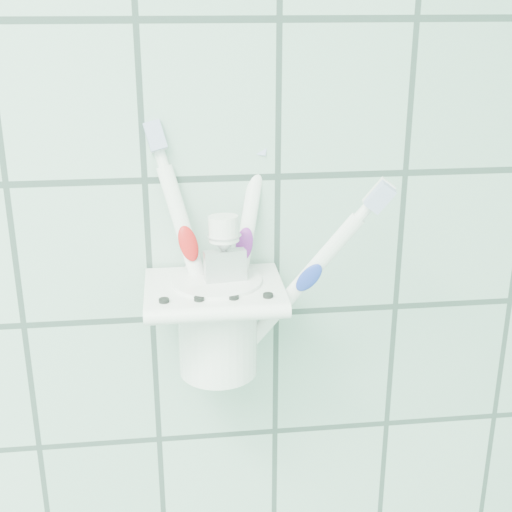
{
  "coord_description": "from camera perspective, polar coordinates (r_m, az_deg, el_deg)",
  "views": [
    {
      "loc": [
        0.61,
        0.59,
        1.54
      ],
      "look_at": [
        0.67,
        1.1,
        1.35
      ],
      "focal_mm": 50.0,
      "sensor_mm": 36.0,
      "label": 1
    }
  ],
  "objects": [
    {
      "name": "toothbrush_orange",
      "position": [
        0.6,
        -1.77,
        0.57
      ],
      "size": [
        0.11,
        0.04,
        0.2
      ],
      "rotation": [
        0.12,
        0.63,
        -0.09
      ],
      "color": "white",
      "rests_on": "cup"
    },
    {
      "name": "toothpaste_tube",
      "position": [
        0.6,
        -2.23,
        -2.24
      ],
      "size": [
        0.04,
        0.03,
        0.14
      ],
      "rotation": [
        -0.07,
        -0.01,
        0.13
      ],
      "color": "silver",
      "rests_on": "cup"
    },
    {
      "name": "cup",
      "position": [
        0.63,
        -3.08,
        -5.26
      ],
      "size": [
        0.08,
        0.08,
        0.09
      ],
      "color": "white",
      "rests_on": "holder_bracket"
    },
    {
      "name": "toothbrush_pink",
      "position": [
        0.59,
        -2.63,
        0.68
      ],
      "size": [
        0.06,
        0.07,
        0.22
      ],
      "rotation": [
        -0.31,
        -0.22,
        0.15
      ],
      "color": "white",
      "rests_on": "cup"
    },
    {
      "name": "toothbrush_blue",
      "position": [
        0.6,
        -2.56,
        0.27
      ],
      "size": [
        0.05,
        0.07,
        0.21
      ],
      "rotation": [
        -0.37,
        0.12,
        -0.26
      ],
      "color": "white",
      "rests_on": "cup"
    },
    {
      "name": "holder_bracket",
      "position": [
        0.61,
        -3.38,
        -2.95
      ],
      "size": [
        0.12,
        0.1,
        0.04
      ],
      "color": "white",
      "rests_on": "wall_back"
    }
  ]
}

